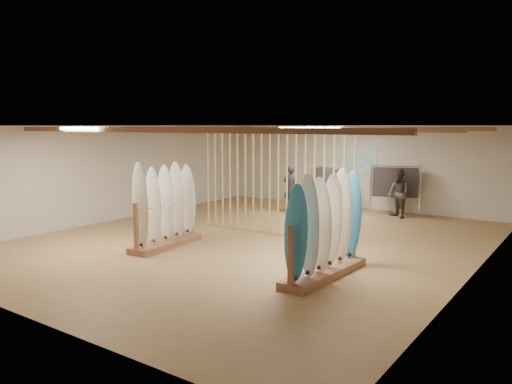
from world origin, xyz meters
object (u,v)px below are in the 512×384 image
Objects in this scene: shopper_a at (291,185)px; rack_left at (166,219)px; shopper_b at (399,190)px; clothing_rack_b at (395,182)px; rack_right at (325,242)px; clothing_rack_a at (330,182)px.

rack_left is at bearing 89.29° from shopper_a.
shopper_a is 1.03× the size of shopper_b.
clothing_rack_b is at bearing 157.75° from shopper_b.
rack_right is (4.10, 0.03, -0.00)m from rack_left.
shopper_a is at bearing -172.20° from clothing_rack_b.
rack_right reaches higher than shopper_a.
rack_left is 7.70m from clothing_rack_b.
rack_left is 1.42× the size of clothing_rack_a.
clothing_rack_a is at bearing 175.56° from clothing_rack_b.
shopper_b is at bearing 100.71° from rack_right.
shopper_a is (-0.03, 5.69, 0.22)m from rack_left.
rack_left is 1.19× the size of shopper_a.
rack_left reaches higher than clothing_rack_a.
shopper_b is (2.29, 0.05, -0.10)m from clothing_rack_a.
clothing_rack_b is 0.91× the size of shopper_a.
shopper_a is (-4.14, 5.66, 0.22)m from rack_right.
shopper_a reaches higher than shopper_b.
rack_right is 7.35m from clothing_rack_a.
rack_right reaches higher than clothing_rack_a.
rack_left is at bearing -78.23° from shopper_b.
rack_left is 7.39m from shopper_b.
clothing_rack_a is (0.89, 6.63, 0.29)m from rack_left.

